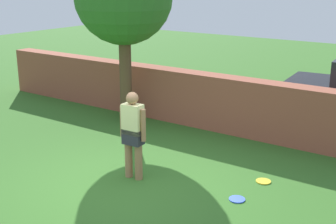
% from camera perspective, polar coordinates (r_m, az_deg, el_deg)
% --- Properties ---
extents(ground_plane, '(40.00, 40.00, 0.00)m').
position_cam_1_polar(ground_plane, '(8.29, -5.48, -8.95)').
color(ground_plane, '#336623').
extents(brick_wall, '(11.47, 0.50, 1.32)m').
position_cam_1_polar(brick_wall, '(11.69, 0.37, 2.19)').
color(brick_wall, brown).
rests_on(brick_wall, ground).
extents(person, '(0.54, 0.24, 1.62)m').
position_cam_1_polar(person, '(8.22, -4.37, -2.41)').
color(person, '#9E704C').
rests_on(person, ground).
extents(frisbee_blue, '(0.27, 0.27, 0.02)m').
position_cam_1_polar(frisbee_blue, '(7.83, 8.55, -10.64)').
color(frisbee_blue, blue).
rests_on(frisbee_blue, ground).
extents(frisbee_yellow, '(0.27, 0.27, 0.02)m').
position_cam_1_polar(frisbee_yellow, '(8.54, 11.74, -8.40)').
color(frisbee_yellow, yellow).
rests_on(frisbee_yellow, ground).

